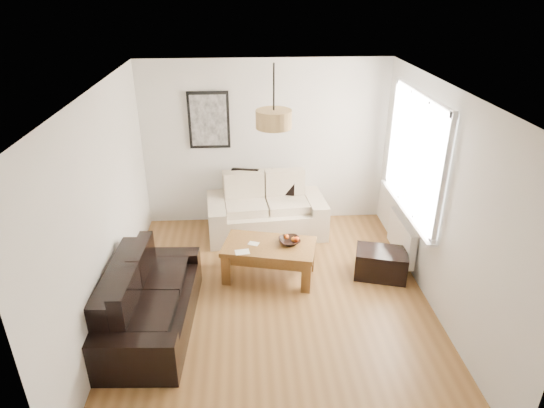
{
  "coord_description": "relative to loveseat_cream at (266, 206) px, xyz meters",
  "views": [
    {
      "loc": [
        -0.34,
        -4.7,
        3.61
      ],
      "look_at": [
        0.0,
        0.6,
        1.05
      ],
      "focal_mm": 30.77,
      "sensor_mm": 36.0,
      "label": 1
    }
  ],
  "objects": [
    {
      "name": "pendant_shade",
      "position": [
        0.02,
        -1.48,
        1.78
      ],
      "size": [
        0.4,
        0.4,
        0.2
      ],
      "primitive_type": "cylinder",
      "color": "tan",
      "rests_on": "ceiling"
    },
    {
      "name": "wall_left",
      "position": [
        -1.88,
        -1.78,
        0.85
      ],
      "size": [
        0.04,
        4.5,
        2.6
      ],
      "primitive_type": null,
      "color": "silver",
      "rests_on": "floor"
    },
    {
      "name": "orange_b",
      "position": [
        0.34,
        -1.2,
        0.08
      ],
      "size": [
        0.1,
        0.1,
        0.09
      ],
      "primitive_type": "sphere",
      "rotation": [
        0.0,
        0.0,
        -0.14
      ],
      "color": "#E24513",
      "rests_on": "fruit_bowl"
    },
    {
      "name": "ottoman",
      "position": [
        1.47,
        -1.32,
        -0.25
      ],
      "size": [
        0.76,
        0.6,
        0.38
      ],
      "primitive_type": "cube",
      "rotation": [
        0.0,
        0.0,
        -0.28
      ],
      "color": "black",
      "rests_on": "floor"
    },
    {
      "name": "cushion_right",
      "position": [
        0.27,
        0.22,
        0.31
      ],
      "size": [
        0.41,
        0.21,
        0.4
      ],
      "primitive_type": "cube",
      "rotation": [
        0.0,
        0.0,
        -0.23
      ],
      "color": "black",
      "rests_on": "loveseat_cream"
    },
    {
      "name": "wall_right",
      "position": [
        1.92,
        -1.78,
        0.85
      ],
      "size": [
        0.04,
        4.5,
        2.6
      ],
      "primitive_type": null,
      "color": "silver",
      "rests_on": "floor"
    },
    {
      "name": "radiator",
      "position": [
        1.84,
        -0.98,
        -0.07
      ],
      "size": [
        0.1,
        0.9,
        0.52
      ],
      "primitive_type": "cube",
      "color": "white",
      "rests_on": "wall_right"
    },
    {
      "name": "orange_c",
      "position": [
        0.21,
        -1.11,
        0.08
      ],
      "size": [
        0.08,
        0.08,
        0.07
      ],
      "primitive_type": "sphere",
      "rotation": [
        0.0,
        0.0,
        -0.22
      ],
      "color": "#E85913",
      "rests_on": "fruit_bowl"
    },
    {
      "name": "window_bay",
      "position": [
        1.88,
        -0.98,
        1.15
      ],
      "size": [
        0.14,
        1.9,
        1.6
      ],
      "primitive_type": null,
      "color": "white",
      "rests_on": "wall_right"
    },
    {
      "name": "loveseat_cream",
      "position": [
        0.0,
        0.0,
        0.0
      ],
      "size": [
        1.87,
        1.13,
        0.89
      ],
      "primitive_type": null,
      "rotation": [
        0.0,
        0.0,
        0.09
      ],
      "color": "beige",
      "rests_on": "floor"
    },
    {
      "name": "fruit_bowl",
      "position": [
        0.25,
        -1.22,
        0.08
      ],
      "size": [
        0.33,
        0.33,
        0.07
      ],
      "primitive_type": "imported",
      "rotation": [
        0.0,
        0.0,
        0.19
      ],
      "color": "black",
      "rests_on": "coffee_table"
    },
    {
      "name": "wall_back",
      "position": [
        0.02,
        0.47,
        0.85
      ],
      "size": [
        3.8,
        0.04,
        2.6
      ],
      "primitive_type": null,
      "color": "silver",
      "rests_on": "floor"
    },
    {
      "name": "cushion_left",
      "position": [
        -0.31,
        0.22,
        0.32
      ],
      "size": [
        0.44,
        0.21,
        0.42
      ],
      "primitive_type": "cube",
      "rotation": [
        0.0,
        0.0,
        -0.2
      ],
      "color": "black",
      "rests_on": "loveseat_cream"
    },
    {
      "name": "poster",
      "position": [
        -0.83,
        0.44,
        1.25
      ],
      "size": [
        0.62,
        0.04,
        0.87
      ],
      "primitive_type": null,
      "color": "black",
      "rests_on": "wall_back"
    },
    {
      "name": "orange_a",
      "position": [
        0.3,
        -1.19,
        0.08
      ],
      "size": [
        0.08,
        0.08,
        0.07
      ],
      "primitive_type": "sphere",
      "rotation": [
        0.0,
        0.0,
        -0.21
      ],
      "color": "orange",
      "rests_on": "fruit_bowl"
    },
    {
      "name": "ceiling",
      "position": [
        0.02,
        -1.78,
        2.15
      ],
      "size": [
        3.8,
        4.5,
        0.0
      ],
      "primitive_type": null,
      "color": "white",
      "rests_on": "floor"
    },
    {
      "name": "coffee_table",
      "position": [
        -0.02,
        -1.24,
        -0.2
      ],
      "size": [
        1.31,
        0.91,
        0.49
      ],
      "primitive_type": null,
      "rotation": [
        0.0,
        0.0,
        -0.23
      ],
      "color": "brown",
      "rests_on": "floor"
    },
    {
      "name": "sofa_leather",
      "position": [
        -1.41,
        -2.16,
        -0.05
      ],
      "size": [
        0.98,
        1.87,
        0.79
      ],
      "primitive_type": null,
      "rotation": [
        0.0,
        0.0,
        1.52
      ],
      "color": "black",
      "rests_on": "floor"
    },
    {
      "name": "papers",
      "position": [
        -0.38,
        -1.4,
        0.04
      ],
      "size": [
        0.2,
        0.15,
        0.01
      ],
      "primitive_type": "cube",
      "rotation": [
        0.0,
        0.0,
        0.14
      ],
      "color": "white",
      "rests_on": "coffee_table"
    },
    {
      "name": "floor",
      "position": [
        0.02,
        -1.78,
        -0.45
      ],
      "size": [
        4.5,
        4.5,
        0.0
      ],
      "primitive_type": "plane",
      "color": "brown",
      "rests_on": "ground"
    },
    {
      "name": "wall_front",
      "position": [
        0.02,
        -4.03,
        0.85
      ],
      "size": [
        3.8,
        0.04,
        2.6
      ],
      "primitive_type": null,
      "color": "silver",
      "rests_on": "floor"
    }
  ]
}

